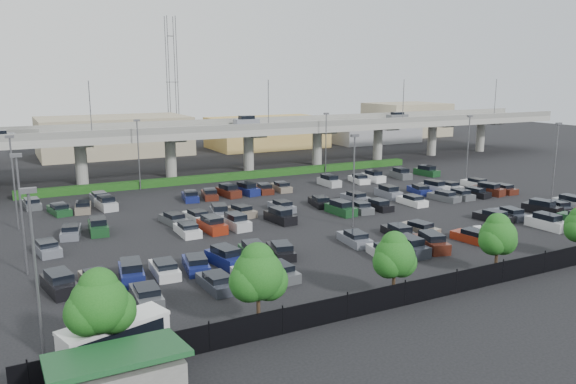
{
  "coord_description": "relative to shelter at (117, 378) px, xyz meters",
  "views": [
    {
      "loc": [
        -34.36,
        -58.08,
        16.47
      ],
      "look_at": [
        -2.04,
        3.61,
        2.0
      ],
      "focal_mm": 35.0,
      "sensor_mm": 36.0,
      "label": 1
    }
  ],
  "objects": [
    {
      "name": "light_poles",
      "position": [
        25.88,
        33.0,
        4.85
      ],
      "size": [
        66.9,
        48.38,
        10.3
      ],
      "color": "#55555B",
      "rests_on": "ground"
    },
    {
      "name": "overpass",
      "position": [
        29.79,
        63.01,
        5.58
      ],
      "size": [
        150.0,
        13.0,
        15.8
      ],
      "color": "gray",
      "rests_on": "ground"
    },
    {
      "name": "tree_row",
      "position": [
        30.7,
        4.47,
        2.13
      ],
      "size": [
        65.07,
        3.66,
        5.94
      ],
      "color": "#332316",
      "rests_on": "ground"
    },
    {
      "name": "hedge",
      "position": [
        30.0,
        56.0,
        -0.84
      ],
      "size": [
        66.0,
        1.6,
        1.1
      ],
      "primitive_type": "cube",
      "color": "#153910",
      "rests_on": "ground"
    },
    {
      "name": "comm_tower",
      "position": [
        34.0,
        105.0,
        14.23
      ],
      "size": [
        2.4,
        2.4,
        30.0
      ],
      "color": "#55555B",
      "rests_on": "ground"
    },
    {
      "name": "fence",
      "position": [
        29.95,
        3.0,
        -0.48
      ],
      "size": [
        70.0,
        0.1,
        2.0
      ],
      "color": "black",
      "rests_on": "ground"
    },
    {
      "name": "ground",
      "position": [
        30.0,
        31.0,
        -1.39
      ],
      "size": [
        280.0,
        280.0,
        0.0
      ],
      "primitive_type": "plane",
      "color": "black"
    },
    {
      "name": "shuttle_bus",
      "position": [
        0.91,
        5.49,
        -0.26
      ],
      "size": [
        6.82,
        3.98,
        2.07
      ],
      "color": "silver",
      "rests_on": "ground"
    },
    {
      "name": "parked_cars",
      "position": [
        29.92,
        27.65,
        -0.76
      ],
      "size": [
        62.94,
        41.62,
        1.67
      ],
      "color": "slate",
      "rests_on": "ground"
    },
    {
      "name": "shelter",
      "position": [
        0.0,
        0.0,
        0.0
      ],
      "size": [
        6.8,
        4.59,
        3.15
      ],
      "color": "slate",
      "rests_on": "ground"
    },
    {
      "name": "distant_buildings",
      "position": [
        42.38,
        92.81,
        2.36
      ],
      "size": [
        138.0,
        24.0,
        9.0
      ],
      "color": "gray",
      "rests_on": "ground"
    }
  ]
}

